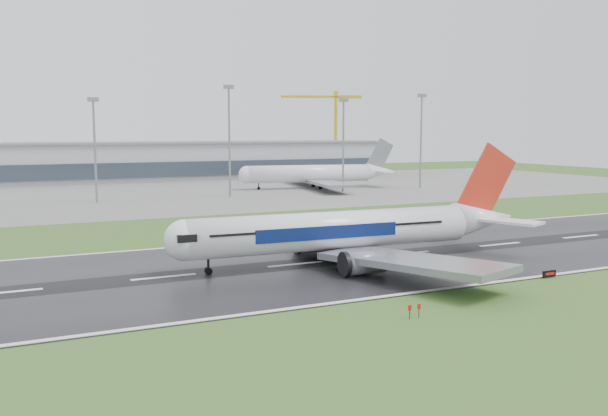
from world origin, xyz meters
TOP-DOWN VIEW (x-y plane):
  - ground at (0.00, 0.00)m, footprint 520.00×520.00m
  - runway at (0.00, 0.00)m, footprint 400.00×45.00m
  - apron at (0.00, 125.00)m, footprint 400.00×130.00m
  - terminal at (0.00, 185.00)m, footprint 240.00×36.00m
  - main_airliner at (9.25, -2.33)m, footprint 61.29×58.65m
  - parked_airliner at (60.02, 115.15)m, footprint 66.12×62.86m
  - tower_crane at (113.27, 200.00)m, footprint 38.83×16.46m
  - runway_sign at (28.12, -22.75)m, footprint 2.26×0.99m
  - floodmast_2 at (-16.20, 100.00)m, footprint 0.64×0.64m
  - floodmast_3 at (23.24, 100.00)m, footprint 0.64×0.64m
  - floodmast_4 at (62.88, 100.00)m, footprint 0.64×0.64m
  - floodmast_5 at (94.08, 100.00)m, footprint 0.64×0.64m

SIDE VIEW (x-z plane):
  - ground at x=0.00m, z-range 0.00..0.00m
  - apron at x=0.00m, z-range 0.00..0.08m
  - runway at x=0.00m, z-range 0.00..0.10m
  - runway_sign at x=28.12m, z-range 0.00..1.04m
  - terminal at x=0.00m, z-range 0.00..15.00m
  - parked_airliner at x=60.02m, z-range 0.08..17.04m
  - main_airliner at x=9.25m, z-range 0.10..17.40m
  - floodmast_2 at x=-16.20m, z-range 0.00..28.31m
  - floodmast_4 at x=62.88m, z-range 0.00..29.75m
  - floodmast_5 at x=94.08m, z-range 0.00..32.01m
  - floodmast_3 at x=23.24m, z-range 0.00..32.92m
  - tower_crane at x=113.27m, z-range 0.00..40.48m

